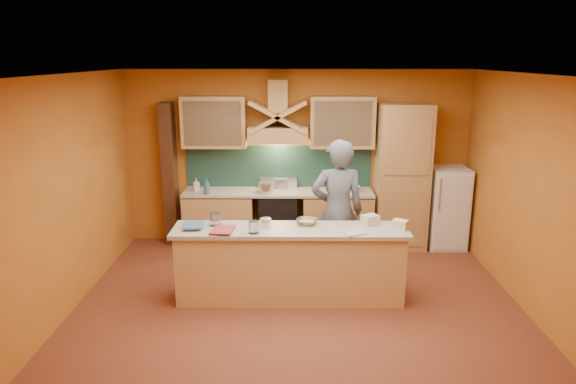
{
  "coord_description": "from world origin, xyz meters",
  "views": [
    {
      "loc": [
        -0.07,
        -5.68,
        3.0
      ],
      "look_at": [
        -0.13,
        0.9,
        1.25
      ],
      "focal_mm": 32.0,
      "sensor_mm": 36.0,
      "label": 1
    }
  ],
  "objects_px": {
    "stove": "(278,219)",
    "person": "(337,212)",
    "kitchen_scale": "(266,224)",
    "mixing_bowl": "(307,222)",
    "fridge": "(447,208)"
  },
  "relations": [
    {
      "from": "mixing_bowl",
      "to": "fridge",
      "type": "bearing_deg",
      "value": 37.16
    },
    {
      "from": "person",
      "to": "kitchen_scale",
      "type": "bearing_deg",
      "value": 26.01
    },
    {
      "from": "fridge",
      "to": "person",
      "type": "bearing_deg",
      "value": -144.8
    },
    {
      "from": "kitchen_scale",
      "to": "mixing_bowl",
      "type": "relative_size",
      "value": 0.43
    },
    {
      "from": "mixing_bowl",
      "to": "person",
      "type": "bearing_deg",
      "value": 44.73
    },
    {
      "from": "stove",
      "to": "person",
      "type": "distance_m",
      "value": 1.65
    },
    {
      "from": "kitchen_scale",
      "to": "mixing_bowl",
      "type": "bearing_deg",
      "value": 14.8
    },
    {
      "from": "stove",
      "to": "mixing_bowl",
      "type": "bearing_deg",
      "value": -76.86
    },
    {
      "from": "stove",
      "to": "mixing_bowl",
      "type": "height_order",
      "value": "mixing_bowl"
    },
    {
      "from": "mixing_bowl",
      "to": "stove",
      "type": "bearing_deg",
      "value": 103.14
    },
    {
      "from": "person",
      "to": "kitchen_scale",
      "type": "xyz_separation_m",
      "value": [
        -0.93,
        -0.55,
        0.01
      ]
    },
    {
      "from": "person",
      "to": "mixing_bowl",
      "type": "bearing_deg",
      "value": 40.19
    },
    {
      "from": "person",
      "to": "kitchen_scale",
      "type": "distance_m",
      "value": 1.08
    },
    {
      "from": "stove",
      "to": "fridge",
      "type": "bearing_deg",
      "value": 0.0
    },
    {
      "from": "stove",
      "to": "person",
      "type": "relative_size",
      "value": 0.46
    }
  ]
}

